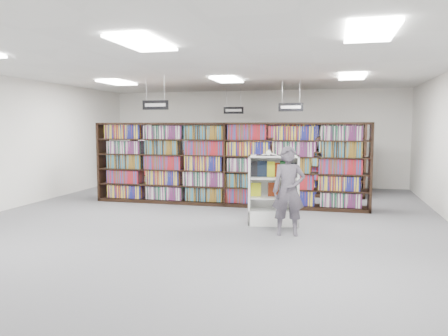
% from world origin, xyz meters
% --- Properties ---
extents(floor, '(12.00, 12.00, 0.00)m').
position_xyz_m(floor, '(0.00, 0.00, 0.00)').
color(floor, '#57575C').
rests_on(floor, ground).
extents(ceiling, '(10.00, 12.00, 0.10)m').
position_xyz_m(ceiling, '(0.00, 0.00, 3.20)').
color(ceiling, silver).
rests_on(ceiling, wall_back).
extents(wall_back, '(10.00, 0.10, 3.20)m').
position_xyz_m(wall_back, '(0.00, 6.00, 1.60)').
color(wall_back, white).
rests_on(wall_back, ground).
extents(wall_left, '(0.10, 12.00, 3.20)m').
position_xyz_m(wall_left, '(-5.00, 0.00, 1.60)').
color(wall_left, white).
rests_on(wall_left, ground).
extents(bookshelf_row_near, '(7.00, 0.60, 2.10)m').
position_xyz_m(bookshelf_row_near, '(0.00, 2.00, 1.05)').
color(bookshelf_row_near, black).
rests_on(bookshelf_row_near, floor).
extents(bookshelf_row_mid, '(7.00, 0.60, 2.10)m').
position_xyz_m(bookshelf_row_mid, '(0.00, 4.00, 1.05)').
color(bookshelf_row_mid, black).
rests_on(bookshelf_row_mid, floor).
extents(bookshelf_row_far, '(7.00, 0.60, 2.10)m').
position_xyz_m(bookshelf_row_far, '(0.00, 5.70, 1.05)').
color(bookshelf_row_far, black).
rests_on(bookshelf_row_far, floor).
extents(aisle_sign_left, '(0.65, 0.02, 0.80)m').
position_xyz_m(aisle_sign_left, '(-1.50, 1.00, 2.53)').
color(aisle_sign_left, '#B2B2B7').
rests_on(aisle_sign_left, ceiling).
extents(aisle_sign_right, '(0.65, 0.02, 0.80)m').
position_xyz_m(aisle_sign_right, '(1.50, 3.00, 2.53)').
color(aisle_sign_right, '#B2B2B7').
rests_on(aisle_sign_right, ceiling).
extents(aisle_sign_center, '(0.65, 0.02, 0.80)m').
position_xyz_m(aisle_sign_center, '(-0.50, 5.00, 2.53)').
color(aisle_sign_center, '#B2B2B7').
rests_on(aisle_sign_center, ceiling).
extents(troffer_front_center, '(0.60, 1.20, 0.04)m').
position_xyz_m(troffer_front_center, '(0.00, -3.00, 3.16)').
color(troffer_front_center, white).
rests_on(troffer_front_center, ceiling).
extents(troffer_front_right, '(0.60, 1.20, 0.04)m').
position_xyz_m(troffer_front_right, '(3.00, -3.00, 3.16)').
color(troffer_front_right, white).
rests_on(troffer_front_right, ceiling).
extents(troffer_back_left, '(0.60, 1.20, 0.04)m').
position_xyz_m(troffer_back_left, '(-3.00, 2.00, 3.16)').
color(troffer_back_left, white).
rests_on(troffer_back_left, ceiling).
extents(troffer_back_center, '(0.60, 1.20, 0.04)m').
position_xyz_m(troffer_back_center, '(0.00, 2.00, 3.16)').
color(troffer_back_center, white).
rests_on(troffer_back_center, ceiling).
extents(troffer_back_right, '(0.60, 1.20, 0.04)m').
position_xyz_m(troffer_back_right, '(3.00, 2.00, 3.16)').
color(troffer_back_right, white).
rests_on(troffer_back_right, ceiling).
extents(endcap_display, '(1.07, 0.64, 1.42)m').
position_xyz_m(endcap_display, '(1.43, 0.14, 0.48)').
color(endcap_display, white).
rests_on(endcap_display, floor).
extents(open_book, '(0.57, 0.38, 0.12)m').
position_xyz_m(open_book, '(1.34, 0.11, 1.45)').
color(open_book, black).
rests_on(open_book, endcap_display).
extents(shopper, '(0.65, 0.48, 1.65)m').
position_xyz_m(shopper, '(1.82, -0.70, 0.82)').
color(shopper, '#514B56').
rests_on(shopper, floor).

